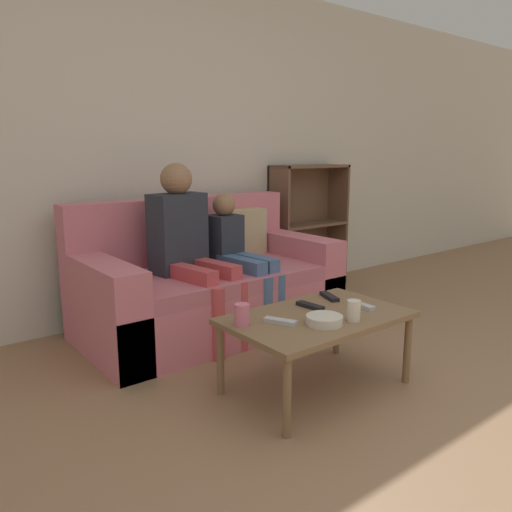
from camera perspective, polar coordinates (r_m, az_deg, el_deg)
ground_plane at (r=2.39m, az=25.52°, el=-21.19°), size 22.00×22.00×0.00m
wall_back at (r=3.97m, az=-10.44°, el=12.25°), size 12.00×0.06×2.60m
couch at (r=3.60m, az=-5.53°, el=-3.60°), size 1.79×0.94×0.92m
bookshelf at (r=4.70m, az=5.30°, el=1.97°), size 0.78×0.28×1.14m
coffee_table at (r=2.68m, az=6.99°, el=-7.53°), size 0.96×0.60×0.41m
person_adult at (r=3.32m, az=-7.97°, el=1.91°), size 0.42×0.68×1.19m
person_child at (r=3.50m, az=-1.95°, el=0.23°), size 0.27×0.66×0.97m
cup_near at (r=2.47m, az=-1.61°, el=-6.73°), size 0.08×0.08×0.11m
cup_far at (r=2.59m, az=11.10°, el=-6.14°), size 0.07×0.07×0.11m
tv_remote_0 at (r=2.52m, az=2.78°, el=-7.47°), size 0.12×0.17×0.02m
tv_remote_1 at (r=2.83m, az=11.92°, el=-5.54°), size 0.05×0.17×0.02m
tv_remote_2 at (r=2.77m, az=6.16°, el=-5.69°), size 0.06×0.17×0.02m
tv_remote_3 at (r=2.96m, az=8.38°, el=-4.61°), size 0.10×0.18×0.02m
snack_bowl at (r=2.52m, az=7.81°, el=-7.25°), size 0.18×0.18×0.05m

